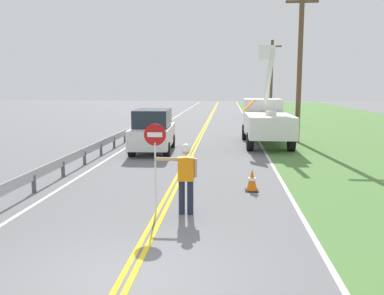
{
  "coord_description": "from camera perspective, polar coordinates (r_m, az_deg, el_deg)",
  "views": [
    {
      "loc": [
        1.68,
        -6.44,
        3.28
      ],
      "look_at": [
        0.53,
        7.24,
        1.2
      ],
      "focal_mm": 38.57,
      "sensor_mm": 36.0,
      "label": 1
    }
  ],
  "objects": [
    {
      "name": "edge_line_left",
      "position": [
        27.16,
        -6.46,
        1.64
      ],
      "size": [
        0.12,
        110.0,
        0.01
      ],
      "primitive_type": "cube",
      "color": "silver",
      "rests_on": "ground"
    },
    {
      "name": "utility_bucket_truck",
      "position": [
        23.5,
        10.13,
        3.93
      ],
      "size": [
        2.67,
        6.84,
        5.45
      ],
      "color": "white",
      "rests_on": "ground"
    },
    {
      "name": "traffic_cone_lead",
      "position": [
        13.03,
        8.3,
        -4.54
      ],
      "size": [
        0.4,
        0.4,
        0.7
      ],
      "color": "orange",
      "rests_on": "ground"
    },
    {
      "name": "centerline_yellow_right",
      "position": [
        26.68,
        1.34,
        1.57
      ],
      "size": [
        0.11,
        110.0,
        0.01
      ],
      "primitive_type": "cube",
      "color": "yellow",
      "rests_on": "ground"
    },
    {
      "name": "guardrail_left_shoulder",
      "position": [
        23.11,
        -9.98,
        1.63
      ],
      "size": [
        0.1,
        32.0,
        0.71
      ],
      "color": "#9EA0A3",
      "rests_on": "ground"
    },
    {
      "name": "oncoming_suv_nearest",
      "position": [
        20.51,
        -5.43,
        2.37
      ],
      "size": [
        2.08,
        4.68,
        2.1
      ],
      "color": "silver",
      "rests_on": "ground"
    },
    {
      "name": "stop_sign_paddle",
      "position": [
        10.43,
        -5.13,
        -0.09
      ],
      "size": [
        0.56,
        0.04,
        2.33
      ],
      "color": "silver",
      "rests_on": "ground"
    },
    {
      "name": "ground_plane",
      "position": [
        7.42,
        -9.23,
        -17.76
      ],
      "size": [
        160.0,
        160.0,
        0.0
      ],
      "primitive_type": "plane",
      "color": "slate"
    },
    {
      "name": "utility_pole_near",
      "position": [
        24.66,
        14.67,
        11.01
      ],
      "size": [
        1.8,
        0.28,
        8.49
      ],
      "color": "brown",
      "rests_on": "ground"
    },
    {
      "name": "edge_line_right",
      "position": [
        26.71,
        8.88,
        1.47
      ],
      "size": [
        0.12,
        110.0,
        0.01
      ],
      "primitive_type": "cube",
      "color": "silver",
      "rests_on": "ground"
    },
    {
      "name": "utility_pole_mid",
      "position": [
        41.96,
        10.92,
        9.44
      ],
      "size": [
        1.8,
        0.28,
        7.63
      ],
      "color": "brown",
      "rests_on": "ground"
    },
    {
      "name": "flagger_worker",
      "position": [
        10.47,
        -0.9,
        -3.71
      ],
      "size": [
        1.09,
        0.25,
        1.83
      ],
      "color": "#1E2338",
      "rests_on": "ground"
    },
    {
      "name": "centerline_yellow_left",
      "position": [
        26.7,
        0.96,
        1.57
      ],
      "size": [
        0.11,
        110.0,
        0.01
      ],
      "primitive_type": "cube",
      "color": "yellow",
      "rests_on": "ground"
    }
  ]
}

